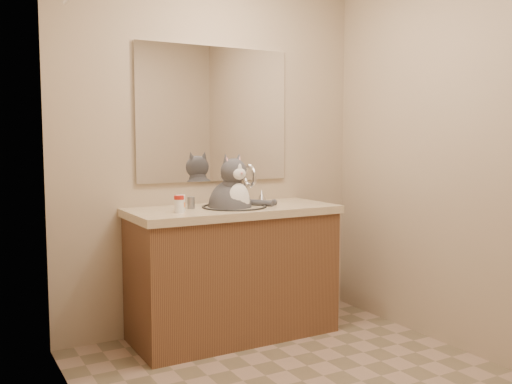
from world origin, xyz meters
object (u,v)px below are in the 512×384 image
at_px(pill_bottle_redcap, 179,204).
at_px(grey_canister, 191,203).
at_px(cat, 231,204).
at_px(pill_bottle_orange, 181,203).

distance_m(pill_bottle_redcap, grey_canister, 0.20).
xyz_separation_m(cat, grey_canister, (-0.26, 0.05, 0.02)).
height_order(cat, grey_canister, cat).
bearing_deg(pill_bottle_orange, grey_canister, 36.41).
distance_m(cat, grey_canister, 0.26).
relative_size(pill_bottle_redcap, grey_canister, 1.37).
distance_m(pill_bottle_redcap, pill_bottle_orange, 0.08).
relative_size(cat, pill_bottle_orange, 5.66).
bearing_deg(grey_canister, pill_bottle_orange, -143.59).
height_order(pill_bottle_orange, grey_canister, pill_bottle_orange).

